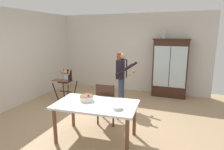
{
  "coord_description": "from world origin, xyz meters",
  "views": [
    {
      "loc": [
        1.8,
        -4.02,
        2.07
      ],
      "look_at": [
        0.0,
        0.7,
        0.95
      ],
      "focal_mm": 31.06,
      "sensor_mm": 36.0,
      "label": 1
    }
  ],
  "objects_px": {
    "dining_table": "(96,108)",
    "birthday_cake": "(87,98)",
    "high_chair_with_toddler": "(65,79)",
    "adult_person": "(122,73)",
    "serving_bowl": "(118,108)",
    "ceramic_vase": "(164,35)",
    "china_cabinet": "(170,68)",
    "dining_chair_far_side": "(107,101)"
  },
  "relations": [
    {
      "from": "ceramic_vase",
      "to": "birthday_cake",
      "type": "relative_size",
      "value": 0.96
    },
    {
      "from": "ceramic_vase",
      "to": "high_chair_with_toddler",
      "type": "relative_size",
      "value": 0.28
    },
    {
      "from": "dining_chair_far_side",
      "to": "birthday_cake",
      "type": "bearing_deg",
      "value": 69.64
    },
    {
      "from": "high_chair_with_toddler",
      "to": "adult_person",
      "type": "relative_size",
      "value": 0.62
    },
    {
      "from": "china_cabinet",
      "to": "serving_bowl",
      "type": "relative_size",
      "value": 10.43
    },
    {
      "from": "ceramic_vase",
      "to": "adult_person",
      "type": "relative_size",
      "value": 0.18
    },
    {
      "from": "adult_person",
      "to": "serving_bowl",
      "type": "xyz_separation_m",
      "value": [
        0.56,
        -1.95,
        -0.2
      ]
    },
    {
      "from": "adult_person",
      "to": "serving_bowl",
      "type": "relative_size",
      "value": 8.5
    },
    {
      "from": "high_chair_with_toddler",
      "to": "dining_chair_far_side",
      "type": "height_order",
      "value": "dining_chair_far_side"
    },
    {
      "from": "china_cabinet",
      "to": "birthday_cake",
      "type": "distance_m",
      "value": 3.44
    },
    {
      "from": "dining_table",
      "to": "ceramic_vase",
      "type": "bearing_deg",
      "value": 75.32
    },
    {
      "from": "dining_table",
      "to": "birthday_cake",
      "type": "height_order",
      "value": "birthday_cake"
    },
    {
      "from": "ceramic_vase",
      "to": "dining_chair_far_side",
      "type": "height_order",
      "value": "ceramic_vase"
    },
    {
      "from": "china_cabinet",
      "to": "adult_person",
      "type": "xyz_separation_m",
      "value": [
        -1.17,
        -1.4,
        0.02
      ]
    },
    {
      "from": "china_cabinet",
      "to": "birthday_cake",
      "type": "bearing_deg",
      "value": -112.83
    },
    {
      "from": "high_chair_with_toddler",
      "to": "serving_bowl",
      "type": "bearing_deg",
      "value": -40.68
    },
    {
      "from": "ceramic_vase",
      "to": "dining_chair_far_side",
      "type": "xyz_separation_m",
      "value": [
        -0.91,
        -2.58,
        -1.44
      ]
    },
    {
      "from": "birthday_cake",
      "to": "dining_chair_far_side",
      "type": "height_order",
      "value": "dining_chair_far_side"
    },
    {
      "from": "china_cabinet",
      "to": "high_chair_with_toddler",
      "type": "xyz_separation_m",
      "value": [
        -2.99,
        -1.47,
        -0.29
      ]
    },
    {
      "from": "birthday_cake",
      "to": "dining_chair_far_side",
      "type": "distance_m",
      "value": 0.66
    },
    {
      "from": "high_chair_with_toddler",
      "to": "adult_person",
      "type": "bearing_deg",
      "value": -0.15
    },
    {
      "from": "high_chair_with_toddler",
      "to": "adult_person",
      "type": "xyz_separation_m",
      "value": [
        1.82,
        0.06,
        0.31
      ]
    },
    {
      "from": "china_cabinet",
      "to": "high_chair_with_toddler",
      "type": "height_order",
      "value": "china_cabinet"
    },
    {
      "from": "adult_person",
      "to": "birthday_cake",
      "type": "height_order",
      "value": "adult_person"
    },
    {
      "from": "dining_table",
      "to": "birthday_cake",
      "type": "xyz_separation_m",
      "value": [
        -0.24,
        0.08,
        0.15
      ]
    },
    {
      "from": "dining_table",
      "to": "birthday_cake",
      "type": "bearing_deg",
      "value": 161.9
    },
    {
      "from": "high_chair_with_toddler",
      "to": "serving_bowl",
      "type": "relative_size",
      "value": 5.28
    },
    {
      "from": "serving_bowl",
      "to": "dining_table",
      "type": "bearing_deg",
      "value": 166.33
    },
    {
      "from": "china_cabinet",
      "to": "ceramic_vase",
      "type": "height_order",
      "value": "ceramic_vase"
    },
    {
      "from": "high_chair_with_toddler",
      "to": "dining_table",
      "type": "distance_m",
      "value": 2.6
    },
    {
      "from": "adult_person",
      "to": "dining_table",
      "type": "bearing_deg",
      "value": -175.24
    },
    {
      "from": "adult_person",
      "to": "serving_bowl",
      "type": "height_order",
      "value": "adult_person"
    },
    {
      "from": "serving_bowl",
      "to": "dining_chair_far_side",
      "type": "bearing_deg",
      "value": 124.33
    },
    {
      "from": "dining_table",
      "to": "dining_chair_far_side",
      "type": "bearing_deg",
      "value": 94.87
    },
    {
      "from": "ceramic_vase",
      "to": "birthday_cake",
      "type": "bearing_deg",
      "value": -108.97
    },
    {
      "from": "serving_bowl",
      "to": "china_cabinet",
      "type": "bearing_deg",
      "value": 79.62
    },
    {
      "from": "adult_person",
      "to": "dining_table",
      "type": "relative_size",
      "value": 0.94
    },
    {
      "from": "ceramic_vase",
      "to": "adult_person",
      "type": "xyz_separation_m",
      "value": [
        -0.93,
        -1.41,
        -1.03
      ]
    },
    {
      "from": "serving_bowl",
      "to": "dining_chair_far_side",
      "type": "relative_size",
      "value": 0.19
    },
    {
      "from": "birthday_cake",
      "to": "china_cabinet",
      "type": "bearing_deg",
      "value": 67.17
    },
    {
      "from": "adult_person",
      "to": "birthday_cake",
      "type": "relative_size",
      "value": 5.47
    },
    {
      "from": "ceramic_vase",
      "to": "birthday_cake",
      "type": "height_order",
      "value": "ceramic_vase"
    }
  ]
}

